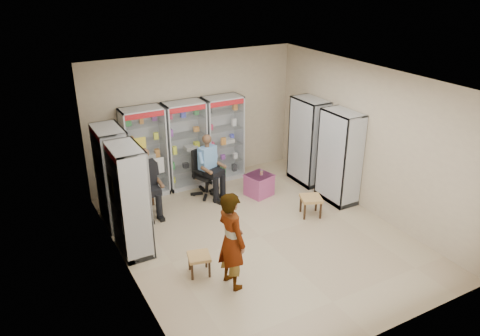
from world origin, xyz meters
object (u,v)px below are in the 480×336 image
wooden_chair (146,190)px  standing_man (231,240)px  cabinet_back_left (145,153)px  pink_trunk (259,185)px  cabinet_left_near (130,201)px  cabinet_right_near (339,157)px  office_chair (206,173)px  cabinet_left_far (113,177)px  woven_stool_b (199,264)px  woven_stool_a (311,206)px  cabinet_back_mid (185,145)px  seated_shopkeeper (207,168)px  cabinet_back_right (223,138)px  cabinet_right_far (308,141)px

wooden_chair → standing_man: bearing=-82.5°
cabinet_back_left → pink_trunk: (2.17, -1.22, -0.76)m
cabinet_left_near → cabinet_back_left: bearing=155.4°
cabinet_right_near → office_chair: (-2.38, 1.58, -0.47)m
office_chair → cabinet_right_near: bearing=-52.8°
cabinet_left_far → woven_stool_b: cabinet_left_far is taller
woven_stool_b → standing_man: 0.89m
wooden_chair → standing_man: size_ratio=0.57×
wooden_chair → cabinet_left_far: bearing=-163.6°
woven_stool_a → cabinet_right_near: bearing=17.7°
cabinet_back_mid → office_chair: bearing=-72.8°
seated_shopkeeper → woven_stool_b: 2.91m
cabinet_back_left → woven_stool_a: bearing=-43.9°
woven_stool_a → standing_man: standing_man is taller
cabinet_right_near → standing_man: cabinet_right_near is taller
cabinet_back_right → seated_shopkeeper: size_ratio=1.48×
woven_stool_a → woven_stool_b: 2.90m
cabinet_back_mid → office_chair: (0.20, -0.65, -0.47)m
cabinet_back_left → standing_man: cabinet_back_left is taller
cabinet_left_near → woven_stool_a: (3.55, -0.49, -0.79)m
cabinet_right_near → woven_stool_b: cabinet_right_near is taller
seated_shopkeeper → woven_stool_b: seated_shopkeeper is taller
cabinet_back_right → pink_trunk: cabinet_back_right is taller
cabinet_left_far → woven_stool_a: 3.97m
cabinet_right_near → woven_stool_a: 1.24m
cabinet_right_far → cabinet_left_far: bearing=87.4°
seated_shopkeeper → woven_stool_a: seated_shopkeeper is taller
cabinet_right_far → standing_man: (-3.38, -2.61, -0.18)m
cabinet_back_mid → cabinet_left_far: (-1.88, -0.93, 0.00)m
office_chair → cabinet_right_far: bearing=-30.6°
cabinet_back_right → woven_stool_a: size_ratio=4.86×
cabinet_left_near → standing_man: 2.03m
cabinet_back_mid → standing_man: (-0.80, -3.74, -0.18)m
cabinet_left_far → standing_man: 3.02m
cabinet_back_left → woven_stool_a: 3.72m
cabinet_back_left → office_chair: 1.40m
cabinet_back_left → wooden_chair: 0.94m
cabinet_back_right → pink_trunk: 1.46m
cabinet_left_near → cabinet_left_far: bearing=180.0°
cabinet_left_far → office_chair: size_ratio=1.88×
cabinet_back_mid → cabinet_right_far: size_ratio=1.00×
office_chair → woven_stool_b: (-1.34, -2.58, -0.35)m
wooden_chair → woven_stool_b: size_ratio=2.63×
cabinet_right_far → office_chair: (-2.38, 0.48, -0.47)m
cabinet_right_near → cabinet_left_far: 4.65m
wooden_chair → office_chair: bearing=3.2°
office_chair → cabinet_left_far: bearing=168.4°
woven_stool_b → cabinet_back_left: bearing=86.6°
cabinet_back_left → cabinet_right_far: same height
cabinet_right_far → woven_stool_b: size_ratio=5.59×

